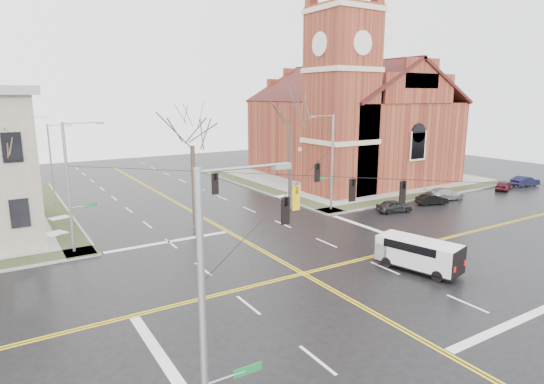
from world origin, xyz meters
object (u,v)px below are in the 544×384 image
cargo_van (415,252)px  parked_car_a (394,206)px  signal_pole_ne (331,160)px  streetlight_north_a (52,161)px  parked_car_e (525,181)px  signal_pole_sw (209,327)px  tree_ne (291,118)px  streetlight_north_b (34,144)px  signal_pole_nw (71,184)px  parked_car_b (432,199)px  parked_car_d (504,185)px  tree_nw_far (5,148)px  tree_nw_near (192,140)px  church (347,114)px  parked_car_c (444,194)px

cargo_van → parked_car_a: cargo_van is taller
signal_pole_ne → streetlight_north_a: (-21.97, 16.50, -0.48)m
cargo_van → parked_car_e: (32.95, 11.63, -0.54)m
signal_pole_sw → tree_ne: bearing=52.2°
signal_pole_sw → signal_pole_ne: bearing=45.4°
streetlight_north_a → streetlight_north_b: (0.00, 20.00, 0.00)m
signal_pole_nw → streetlight_north_a: (0.67, 16.50, -0.48)m
parked_car_b → parked_car_e: parked_car_e is taller
parked_car_d → tree_nw_far: bearing=61.8°
cargo_van → tree_nw_near: (-8.17, 16.40, 6.12)m
parked_car_a → parked_car_d: size_ratio=1.03×
streetlight_north_a → streetlight_north_b: 20.00m
church → cargo_van: church is taller
church → parked_car_a: church is taller
streetlight_north_b → tree_nw_near: (8.93, -34.74, 2.82)m
signal_pole_nw → signal_pole_sw: (0.00, -23.00, 0.00)m
signal_pole_nw → parked_car_a: 28.13m
parked_car_b → parked_car_c: bearing=-57.9°
streetlight_north_b → tree_nw_far: bearing=-97.1°
church → tree_nw_far: church is taller
streetlight_north_b → parked_car_d: size_ratio=2.34×
parked_car_c → parked_car_e: (14.67, -0.36, 0.00)m
signal_pole_sw → tree_nw_near: 26.66m
signal_pole_sw → parked_car_c: signal_pole_sw is taller
parked_car_a → parked_car_e: size_ratio=0.93×
signal_pole_nw → parked_car_a: (27.56, -3.63, -4.35)m
signal_pole_sw → tree_nw_near: (9.60, 24.76, 2.33)m
signal_pole_ne → tree_nw_far: size_ratio=0.89×
cargo_van → tree_ne: tree_ne is taller
signal_pole_nw → tree_ne: (19.66, 2.37, 3.84)m
parked_car_a → parked_car_b: (5.63, 0.23, -0.06)m
signal_pole_sw → cargo_van: (17.77, 8.36, -3.78)m
signal_pole_sw → parked_car_d: (46.23, 20.01, -4.37)m
parked_car_e → tree_ne: bearing=88.2°
cargo_van → parked_car_e: bearing=4.7°
streetlight_north_b → parked_car_b: size_ratio=2.44×
parked_car_d → parked_car_e: size_ratio=0.90×
church → tree_nw_far: bearing=-165.1°
parked_car_b → streetlight_north_a: bearing=76.0°
streetlight_north_a → parked_car_b: (32.52, -19.90, -3.93)m
streetlight_north_b → signal_pole_ne: bearing=-58.9°
parked_car_b → tree_ne: (-13.53, 5.77, 8.25)m
church → signal_pole_nw: bearing=-159.8°
streetlight_north_a → parked_car_e: bearing=-21.3°
parked_car_b → tree_nw_near: 25.06m
parked_car_b → parked_car_d: size_ratio=0.96×
cargo_van → parked_car_c: 21.87m
parked_car_c → parked_car_e: bearing=-79.2°
parked_car_e → parked_car_c: bearing=96.6°
signal_pole_sw → parked_car_a: size_ratio=2.55×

